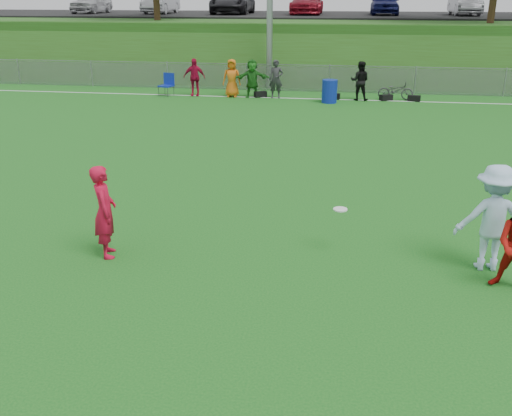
% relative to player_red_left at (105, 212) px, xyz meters
% --- Properties ---
extents(ground, '(120.00, 120.00, 0.00)m').
position_rel_player_red_left_xyz_m(ground, '(3.38, -1.14, -0.86)').
color(ground, '#125819').
rests_on(ground, ground).
extents(sideline_far, '(60.00, 0.10, 0.01)m').
position_rel_player_red_left_xyz_m(sideline_far, '(3.38, 16.86, -0.85)').
color(sideline_far, white).
rests_on(sideline_far, ground).
extents(fence, '(58.00, 0.06, 1.30)m').
position_rel_player_red_left_xyz_m(fence, '(3.38, 18.86, -0.21)').
color(fence, gray).
rests_on(fence, ground).
extents(berm, '(120.00, 18.00, 3.00)m').
position_rel_player_red_left_xyz_m(berm, '(3.38, 29.86, 0.64)').
color(berm, '#274B15').
rests_on(berm, ground).
extents(parking_lot, '(120.00, 12.00, 0.10)m').
position_rel_player_red_left_xyz_m(parking_lot, '(3.38, 31.86, 2.19)').
color(parking_lot, black).
rests_on(parking_lot, berm).
extents(car_row, '(32.04, 5.18, 1.44)m').
position_rel_player_red_left_xyz_m(car_row, '(2.21, 30.86, 2.96)').
color(car_row, silver).
rests_on(car_row, parking_lot).
extents(spectator_row, '(8.48, 0.83, 1.69)m').
position_rel_player_red_left_xyz_m(spectator_row, '(0.50, 16.86, -0.01)').
color(spectator_row, '#AA0B31').
rests_on(spectator_row, ground).
extents(gear_bags, '(7.46, 0.53, 0.26)m').
position_rel_player_red_left_xyz_m(gear_bags, '(4.29, 16.96, -0.73)').
color(gear_bags, black).
rests_on(gear_bags, ground).
extents(player_red_left, '(0.62, 0.73, 1.72)m').
position_rel_player_red_left_xyz_m(player_red_left, '(0.00, 0.00, 0.00)').
color(player_red_left, red).
rests_on(player_red_left, ground).
extents(player_blue, '(1.26, 0.78, 1.88)m').
position_rel_player_red_left_xyz_m(player_blue, '(6.75, 0.52, 0.08)').
color(player_blue, '#AED2F2').
rests_on(player_blue, ground).
extents(frisbee, '(0.26, 0.26, 0.02)m').
position_rel_player_red_left_xyz_m(frisbee, '(4.18, 0.77, -0.01)').
color(frisbee, white).
rests_on(frisbee, ground).
extents(recycling_bin, '(0.76, 0.76, 0.98)m').
position_rel_player_red_left_xyz_m(recycling_bin, '(3.49, 16.06, -0.37)').
color(recycling_bin, '#0D2496').
rests_on(recycling_bin, ground).
extents(camp_chair, '(0.71, 0.72, 1.02)m').
position_rel_player_red_left_xyz_m(camp_chair, '(-4.02, 16.66, -0.56)').
color(camp_chair, '#0E219A').
rests_on(camp_chair, ground).
extents(bicycle, '(1.56, 0.62, 0.81)m').
position_rel_player_red_left_xyz_m(bicycle, '(6.39, 17.28, -0.45)').
color(bicycle, '#313033').
rests_on(bicycle, ground).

